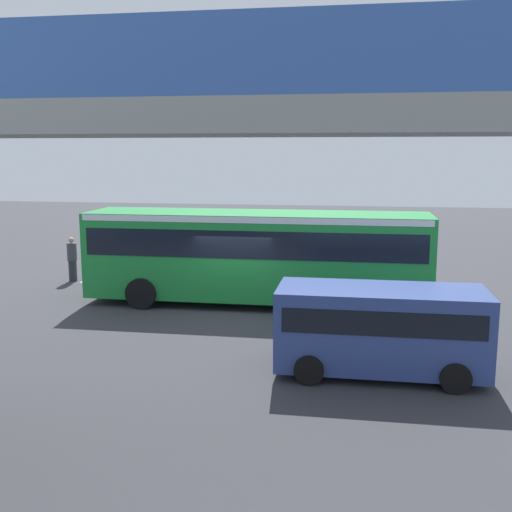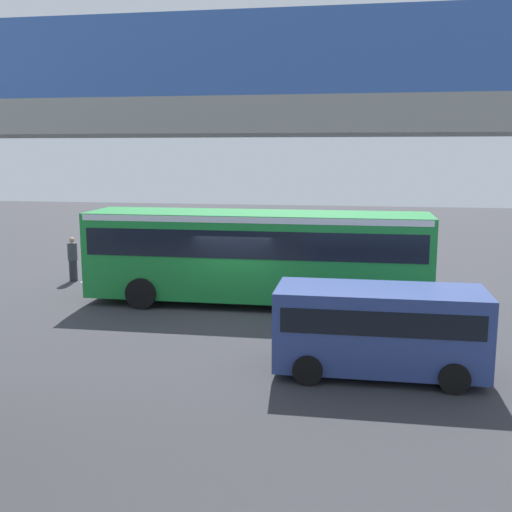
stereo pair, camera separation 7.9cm
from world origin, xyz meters
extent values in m
plane|color=#38383D|center=(0.00, 0.00, 0.00)|extent=(80.00, 80.00, 0.00)
cube|color=#1E8C38|center=(-0.55, -0.85, 1.72)|extent=(11.50, 2.55, 2.86)
cube|color=black|center=(-0.55, -0.85, 2.23)|extent=(11.04, 2.59, 0.90)
cube|color=white|center=(-0.55, -0.85, 3.03)|extent=(11.27, 2.58, 0.20)
cube|color=black|center=(5.21, -0.85, 2.06)|extent=(0.04, 2.24, 1.20)
cylinder|color=black|center=(3.13, 0.43, 0.52)|extent=(1.04, 0.30, 1.04)
cylinder|color=black|center=(3.13, -2.12, 0.52)|extent=(1.04, 0.30, 1.04)
cylinder|color=black|center=(-4.23, 0.43, 0.52)|extent=(1.04, 0.30, 1.04)
cylinder|color=black|center=(-4.23, -2.12, 0.52)|extent=(1.04, 0.30, 1.04)
cube|color=#33478C|center=(-4.47, 5.27, 1.12)|extent=(4.80, 1.95, 1.86)
cube|color=black|center=(-4.47, 5.27, 1.48)|extent=(4.42, 1.98, 0.56)
cylinder|color=black|center=(-2.89, 6.25, 0.34)|extent=(0.68, 0.22, 0.68)
cylinder|color=black|center=(-2.89, 4.30, 0.34)|extent=(0.68, 0.22, 0.68)
cylinder|color=black|center=(-6.05, 6.25, 0.34)|extent=(0.68, 0.22, 0.68)
cylinder|color=black|center=(-6.05, 4.30, 0.34)|extent=(0.68, 0.22, 0.68)
cylinder|color=#2D2D38|center=(7.37, -3.34, 0.42)|extent=(0.32, 0.32, 0.85)
cylinder|color=#3F3F47|center=(7.37, -3.34, 1.20)|extent=(0.38, 0.38, 0.70)
sphere|color=tan|center=(7.37, -3.34, 1.68)|extent=(0.22, 0.22, 0.22)
cylinder|color=slate|center=(-3.31, -3.27, 1.40)|extent=(0.08, 0.08, 2.80)
cube|color=yellow|center=(-3.31, -3.27, 2.50)|extent=(0.04, 0.60, 0.60)
cube|color=silver|center=(-6.00, -3.22, 0.00)|extent=(2.00, 0.20, 0.01)
cube|color=silver|center=(-2.00, -3.22, 0.00)|extent=(2.00, 0.20, 0.01)
cube|color=silver|center=(2.00, -3.22, 0.00)|extent=(2.00, 0.20, 0.01)
cube|color=silver|center=(6.00, -3.22, 0.00)|extent=(2.00, 0.20, 0.01)
cube|color=gray|center=(0.00, 9.76, 5.67)|extent=(27.22, 2.60, 0.50)
cube|color=#3359A5|center=(0.00, 8.51, 6.47)|extent=(27.22, 0.08, 1.10)
cube|color=#3359A5|center=(0.00, 11.01, 6.47)|extent=(27.22, 0.08, 1.10)
camera|label=1|loc=(-3.82, 19.34, 5.18)|focal=42.93mm
camera|label=2|loc=(-3.90, 19.33, 5.18)|focal=42.93mm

